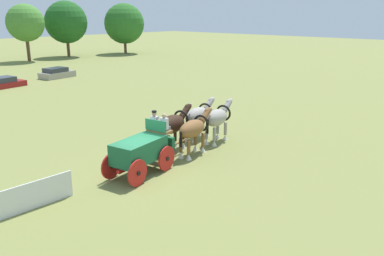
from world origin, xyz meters
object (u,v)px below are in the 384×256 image
object	(u,v)px
draft_horse_rear_near	(173,125)
draft_horse_lead_near	(198,116)
draft_horse_rear_off	(194,129)
parked_vehicle_d	(3,83)
parked_vehicle_e	(57,73)
show_wagon	(142,150)
draft_horse_lead_off	(217,118)

from	to	relation	value
draft_horse_rear_near	draft_horse_lead_near	xyz separation A→B (m)	(2.56, 0.47, -0.08)
draft_horse_rear_off	parked_vehicle_d	size ratio (longest dim) A/B	0.69
parked_vehicle_e	draft_horse_rear_near	bearing A→B (deg)	-106.90
draft_horse_rear_near	draft_horse_rear_off	world-z (taller)	draft_horse_rear_near
show_wagon	parked_vehicle_d	distance (m)	28.07
show_wagon	draft_horse_rear_off	distance (m)	3.57
draft_horse_lead_off	parked_vehicle_d	world-z (taller)	draft_horse_lead_off
draft_horse_rear_near	parked_vehicle_d	xyz separation A→B (m)	(1.56, 26.36, -0.99)
draft_horse_lead_near	draft_horse_lead_off	bearing A→B (deg)	-79.41
show_wagon	parked_vehicle_d	world-z (taller)	show_wagon
draft_horse_rear_near	draft_horse_lead_near	size ratio (longest dim) A/B	0.96
parked_vehicle_d	parked_vehicle_e	distance (m)	7.25
show_wagon	parked_vehicle_e	size ratio (longest dim) A/B	1.34
parked_vehicle_d	draft_horse_rear_off	bearing A→B (deg)	-92.72
draft_horse_lead_near	parked_vehicle_e	distance (m)	28.40
draft_horse_rear_off	show_wagon	bearing A→B (deg)	179.95
draft_horse_lead_near	parked_vehicle_d	size ratio (longest dim) A/B	0.71
show_wagon	draft_horse_rear_off	xyz separation A→B (m)	(3.56, -0.00, 0.22)
draft_horse_lead_near	parked_vehicle_d	bearing A→B (deg)	92.20
draft_horse_rear_off	draft_horse_lead_off	size ratio (longest dim) A/B	1.04
draft_horse_rear_off	draft_horse_lead_off	distance (m)	2.59
draft_horse_rear_off	draft_horse_lead_off	world-z (taller)	draft_horse_lead_off
draft_horse_rear_near	draft_horse_lead_near	world-z (taller)	draft_horse_rear_near
parked_vehicle_d	parked_vehicle_e	bearing A→B (deg)	14.86
show_wagon	draft_horse_lead_off	distance (m)	6.13
draft_horse_rear_off	draft_horse_lead_near	size ratio (longest dim) A/B	0.97
show_wagon	draft_horse_lead_off	bearing A→B (deg)	4.38
parked_vehicle_d	draft_horse_lead_near	bearing A→B (deg)	-87.80
draft_horse_lead_off	parked_vehicle_e	xyz separation A→B (m)	(5.78, 29.02, -0.91)
draft_horse_rear_near	draft_horse_rear_off	xyz separation A→B (m)	(0.25, -1.28, -0.06)
draft_horse_lead_near	draft_horse_lead_off	size ratio (longest dim) A/B	1.07
parked_vehicle_e	draft_horse_lead_off	bearing A→B (deg)	-101.25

